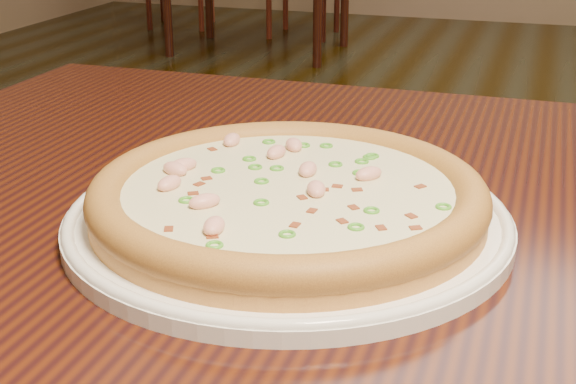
% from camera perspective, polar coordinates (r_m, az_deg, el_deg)
% --- Properties ---
extents(ground, '(9.00, 9.00, 0.00)m').
position_cam_1_polar(ground, '(1.82, 15.23, -12.65)').
color(ground, black).
extents(hero_table, '(1.20, 0.80, 0.75)m').
position_cam_1_polar(hero_table, '(0.69, 10.94, -9.62)').
color(hero_table, black).
rests_on(hero_table, ground).
extents(plate, '(0.34, 0.34, 0.02)m').
position_cam_1_polar(plate, '(0.62, 0.00, -1.82)').
color(plate, white).
rests_on(plate, hero_table).
extents(pizza, '(0.31, 0.31, 0.03)m').
position_cam_1_polar(pizza, '(0.61, -0.02, -0.25)').
color(pizza, gold).
rests_on(pizza, plate).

